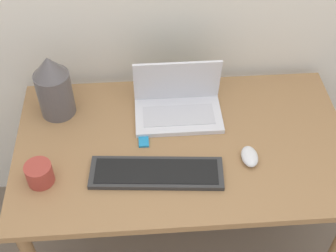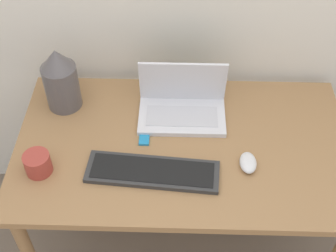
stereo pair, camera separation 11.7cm
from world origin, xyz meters
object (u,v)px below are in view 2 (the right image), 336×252
mp3_player (144,139)px  keyboard (152,172)px  mug (38,163)px  mouse (248,163)px  vase (60,79)px  laptop (182,104)px

mp3_player → keyboard: bearing=-76.0°
keyboard → mug: (-0.41, 0.00, 0.03)m
keyboard → mouse: size_ratio=4.95×
vase → mp3_player: bearing=-29.6°
laptop → mouse: 0.36m
mouse → mp3_player: bearing=163.2°
keyboard → mouse: (0.34, 0.04, 0.01)m
vase → mug: vase is taller
mouse → mp3_player: size_ratio=1.65×
vase → mug: size_ratio=2.87×
laptop → mug: (-0.51, -0.31, -0.01)m
mouse → mp3_player: (-0.38, 0.12, -0.01)m
laptop → mug: bearing=-148.7°
vase → mug: bearing=-95.0°
keyboard → mp3_player: (-0.04, 0.16, -0.01)m
mp3_player → mug: size_ratio=0.62×
vase → mp3_player: size_ratio=4.60×
keyboard → mouse: 0.35m
mouse → vase: bearing=157.0°
laptop → mug: size_ratio=3.60×
mp3_player → mouse: bearing=-16.8°
keyboard → vase: bearing=137.0°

